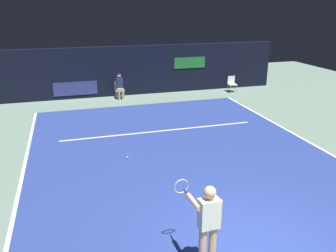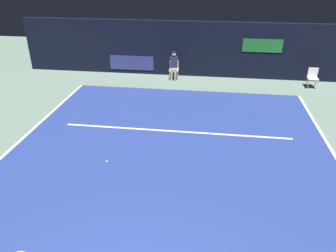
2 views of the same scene
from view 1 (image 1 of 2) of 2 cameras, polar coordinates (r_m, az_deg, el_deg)
ground_plane at (r=11.57m, az=1.48°, el=-4.34°), size 31.49×31.49×0.00m
court_surface at (r=11.57m, az=1.48°, el=-4.31°), size 9.65×12.00×0.01m
line_sideline_left at (r=13.71m, az=20.85°, el=-1.73°), size 0.10×12.00×0.01m
line_sideline_right at (r=11.19m, az=-22.66°, el=-6.72°), size 0.10×12.00×0.01m
line_service at (r=13.44m, az=-1.26°, el=-0.83°), size 7.53×0.10×0.01m
back_wall at (r=18.89m, az=-6.25°, el=9.02°), size 16.60×0.33×2.60m
tennis_player at (r=6.43m, az=6.52°, el=-15.52°), size 0.66×0.93×1.73m
line_judge_on_chair at (r=18.14m, az=-7.95°, el=6.55°), size 0.46×0.54×1.32m
courtside_chair_near at (r=19.81m, az=10.46°, el=6.95°), size 0.45×0.43×0.88m
tennis_ball at (r=11.16m, az=-6.72°, el=-5.14°), size 0.07×0.07×0.07m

